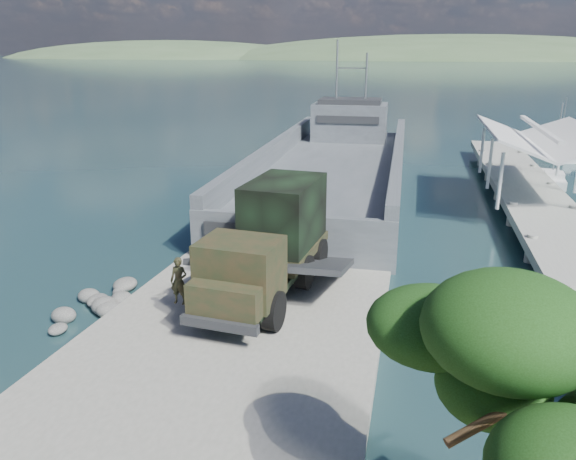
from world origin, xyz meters
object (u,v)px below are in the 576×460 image
object	(u,v)px
landing_craft	(334,175)
sailboat_near	(552,179)
military_truck	(271,241)
sailboat_far	(559,156)
soldier	(180,291)
pier	(535,189)

from	to	relation	value
landing_craft	sailboat_near	bearing A→B (deg)	16.06
military_truck	sailboat_near	distance (m)	29.32
military_truck	sailboat_far	distance (m)	39.96
military_truck	sailboat_near	size ratio (longest dim) A/B	1.48
military_truck	sailboat_near	xyz separation A→B (m)	(15.59, 24.74, -2.23)
soldier	sailboat_near	xyz separation A→B (m)	(18.31, 27.56, -1.05)
landing_craft	sailboat_far	distance (m)	24.37
landing_craft	sailboat_near	distance (m)	16.70
pier	sailboat_near	xyz separation A→B (m)	(2.99, 9.10, -1.27)
sailboat_far	military_truck	bearing A→B (deg)	-132.38
soldier	military_truck	bearing A→B (deg)	47.06
landing_craft	soldier	xyz separation A→B (m)	(-2.36, -22.63, 0.45)
pier	landing_craft	size ratio (longest dim) A/B	1.14
landing_craft	military_truck	bearing A→B (deg)	-90.09
pier	landing_craft	distance (m)	13.63
pier	soldier	distance (m)	23.99
sailboat_near	landing_craft	bearing A→B (deg)	-157.13
sailboat_far	landing_craft	bearing A→B (deg)	-155.13
military_truck	soldier	size ratio (longest dim) A/B	5.22
pier	sailboat_far	xyz separation A→B (m)	(5.73, 19.79, -1.29)
sailboat_near	soldier	bearing A→B (deg)	-117.91
military_truck	landing_craft	bearing A→B (deg)	96.65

